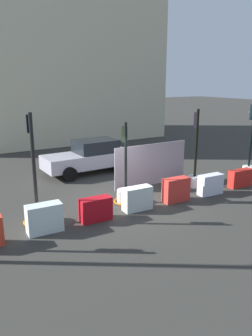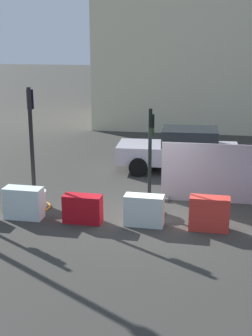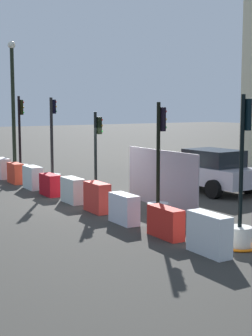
{
  "view_description": "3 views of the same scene",
  "coord_description": "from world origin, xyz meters",
  "px_view_note": "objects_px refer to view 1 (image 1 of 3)",
  "views": [
    {
      "loc": [
        -6.1,
        -10.13,
        4.51
      ],
      "look_at": [
        0.01,
        0.03,
        1.32
      ],
      "focal_mm": 35.22,
      "sensor_mm": 36.0,
      "label": 1
    },
    {
      "loc": [
        1.39,
        -12.73,
        5.06
      ],
      "look_at": [
        -0.68,
        -0.26,
        1.4
      ],
      "focal_mm": 50.7,
      "sensor_mm": 36.0,
      "label": 2
    },
    {
      "loc": [
        14.85,
        -8.35,
        3.26
      ],
      "look_at": [
        2.14,
        -0.2,
        1.37
      ],
      "focal_mm": 53.65,
      "sensor_mm": 36.0,
      "label": 3
    }
  ],
  "objects_px": {
    "traffic_light_2": "(126,191)",
    "construction_barrier_6": "(210,184)",
    "construction_barrier_5": "(176,190)",
    "construction_barrier_2": "(44,218)",
    "construction_barrier_7": "(240,178)",
    "traffic_light_1": "(37,206)",
    "traffic_light_4": "(249,164)",
    "traffic_light_3": "(195,172)",
    "car_silver_hatchback": "(90,157)",
    "construction_barrier_3": "(96,209)",
    "construction_barrier_4": "(137,198)"
  },
  "relations": [
    {
      "from": "construction_barrier_2",
      "to": "construction_barrier_4",
      "type": "bearing_deg",
      "value": 0.66
    },
    {
      "from": "traffic_light_4",
      "to": "construction_barrier_5",
      "type": "distance_m",
      "value": 5.23
    },
    {
      "from": "traffic_light_4",
      "to": "construction_barrier_2",
      "type": "relative_size",
      "value": 3.23
    },
    {
      "from": "construction_barrier_3",
      "to": "car_silver_hatchback",
      "type": "relative_size",
      "value": 0.24
    },
    {
      "from": "traffic_light_3",
      "to": "car_silver_hatchback",
      "type": "relative_size",
      "value": 0.74
    },
    {
      "from": "construction_barrier_5",
      "to": "car_silver_hatchback",
      "type": "xyz_separation_m",
      "value": [
        -1.05,
        5.42,
        0.35
      ]
    },
    {
      "from": "traffic_light_2",
      "to": "construction_barrier_6",
      "type": "height_order",
      "value": "traffic_light_2"
    },
    {
      "from": "traffic_light_2",
      "to": "construction_barrier_5",
      "type": "xyz_separation_m",
      "value": [
        1.69,
        -0.91,
        0.02
      ]
    },
    {
      "from": "construction_barrier_3",
      "to": "construction_barrier_4",
      "type": "relative_size",
      "value": 1.0
    },
    {
      "from": "traffic_light_4",
      "to": "construction_barrier_4",
      "type": "height_order",
      "value": "traffic_light_4"
    },
    {
      "from": "traffic_light_2",
      "to": "car_silver_hatchback",
      "type": "bearing_deg",
      "value": 81.97
    },
    {
      "from": "car_silver_hatchback",
      "to": "construction_barrier_7",
      "type": "bearing_deg",
      "value": -50.03
    },
    {
      "from": "construction_barrier_3",
      "to": "construction_barrier_7",
      "type": "xyz_separation_m",
      "value": [
        6.93,
        -0.01,
        -0.01
      ]
    },
    {
      "from": "traffic_light_2",
      "to": "traffic_light_3",
      "type": "height_order",
      "value": "traffic_light_3"
    },
    {
      "from": "traffic_light_1",
      "to": "construction_barrier_7",
      "type": "distance_m",
      "value": 8.67
    },
    {
      "from": "construction_barrier_6",
      "to": "traffic_light_3",
      "type": "bearing_deg",
      "value": 83.51
    },
    {
      "from": "construction_barrier_6",
      "to": "construction_barrier_7",
      "type": "xyz_separation_m",
      "value": [
        1.82,
        0.06,
        -0.03
      ]
    },
    {
      "from": "construction_barrier_2",
      "to": "construction_barrier_4",
      "type": "height_order",
      "value": "construction_barrier_2"
    },
    {
      "from": "traffic_light_4",
      "to": "construction_barrier_6",
      "type": "distance_m",
      "value": 3.59
    },
    {
      "from": "traffic_light_3",
      "to": "construction_barrier_2",
      "type": "height_order",
      "value": "traffic_light_3"
    },
    {
      "from": "construction_barrier_2",
      "to": "construction_barrier_6",
      "type": "xyz_separation_m",
      "value": [
        6.81,
        -0.1,
        -0.03
      ]
    },
    {
      "from": "traffic_light_2",
      "to": "construction_barrier_4",
      "type": "xyz_separation_m",
      "value": [
        -0.04,
        -0.87,
        -0.02
      ]
    },
    {
      "from": "traffic_light_1",
      "to": "construction_barrier_7",
      "type": "height_order",
      "value": "traffic_light_1"
    },
    {
      "from": "construction_barrier_2",
      "to": "construction_barrier_5",
      "type": "distance_m",
      "value": 5.11
    },
    {
      "from": "construction_barrier_3",
      "to": "construction_barrier_6",
      "type": "xyz_separation_m",
      "value": [
        5.11,
        -0.06,
        0.02
      ]
    },
    {
      "from": "traffic_light_4",
      "to": "construction_barrier_3",
      "type": "relative_size",
      "value": 3.29
    },
    {
      "from": "traffic_light_1",
      "to": "traffic_light_3",
      "type": "relative_size",
      "value": 1.06
    },
    {
      "from": "construction_barrier_5",
      "to": "construction_barrier_7",
      "type": "relative_size",
      "value": 0.93
    },
    {
      "from": "construction_barrier_2",
      "to": "traffic_light_2",
      "type": "bearing_deg",
      "value": 14.95
    },
    {
      "from": "traffic_light_4",
      "to": "traffic_light_2",
      "type": "bearing_deg",
      "value": 179.55
    },
    {
      "from": "traffic_light_1",
      "to": "traffic_light_4",
      "type": "xyz_separation_m",
      "value": [
        10.25,
        0.03,
        0.06
      ]
    },
    {
      "from": "traffic_light_2",
      "to": "construction_barrier_5",
      "type": "distance_m",
      "value": 1.92
    },
    {
      "from": "traffic_light_1",
      "to": "construction_barrier_5",
      "type": "relative_size",
      "value": 3.38
    },
    {
      "from": "traffic_light_4",
      "to": "construction_barrier_7",
      "type": "xyz_separation_m",
      "value": [
        -1.63,
        -0.9,
        -0.23
      ]
    },
    {
      "from": "traffic_light_1",
      "to": "traffic_light_2",
      "type": "height_order",
      "value": "traffic_light_1"
    },
    {
      "from": "traffic_light_2",
      "to": "car_silver_hatchback",
      "type": "height_order",
      "value": "traffic_light_2"
    },
    {
      "from": "traffic_light_2",
      "to": "construction_barrier_7",
      "type": "xyz_separation_m",
      "value": [
        5.22,
        -0.96,
        -0.06
      ]
    },
    {
      "from": "construction_barrier_7",
      "to": "car_silver_hatchback",
      "type": "bearing_deg",
      "value": 129.97
    },
    {
      "from": "construction_barrier_7",
      "to": "traffic_light_1",
      "type": "bearing_deg",
      "value": 174.22
    },
    {
      "from": "construction_barrier_2",
      "to": "construction_barrier_7",
      "type": "height_order",
      "value": "construction_barrier_2"
    },
    {
      "from": "traffic_light_1",
      "to": "traffic_light_2",
      "type": "distance_m",
      "value": 3.41
    },
    {
      "from": "construction_barrier_4",
      "to": "car_silver_hatchback",
      "type": "distance_m",
      "value": 5.44
    },
    {
      "from": "traffic_light_1",
      "to": "construction_barrier_7",
      "type": "relative_size",
      "value": 3.12
    },
    {
      "from": "traffic_light_1",
      "to": "construction_barrier_5",
      "type": "height_order",
      "value": "traffic_light_1"
    },
    {
      "from": "construction_barrier_6",
      "to": "car_silver_hatchback",
      "type": "relative_size",
      "value": 0.24
    },
    {
      "from": "construction_barrier_2",
      "to": "car_silver_hatchback",
      "type": "relative_size",
      "value": 0.24
    },
    {
      "from": "traffic_light_2",
      "to": "traffic_light_4",
      "type": "distance_m",
      "value": 6.85
    },
    {
      "from": "traffic_light_3",
      "to": "traffic_light_4",
      "type": "xyz_separation_m",
      "value": [
        3.33,
        -0.12,
        -0.05
      ]
    },
    {
      "from": "car_silver_hatchback",
      "to": "construction_barrier_2",
      "type": "bearing_deg",
      "value": -126.82
    },
    {
      "from": "traffic_light_3",
      "to": "construction_barrier_5",
      "type": "relative_size",
      "value": 3.17
    }
  ]
}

